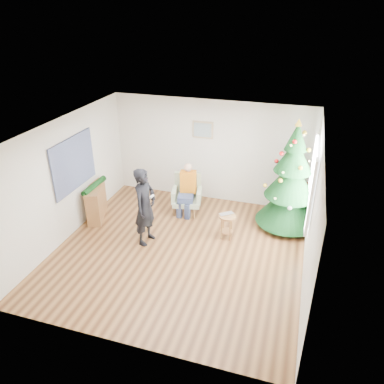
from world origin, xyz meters
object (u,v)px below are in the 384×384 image
(stool, at_px, (227,226))
(console, at_px, (96,202))
(standing_man, at_px, (145,207))
(armchair, at_px, (187,199))
(christmas_tree, at_px, (291,181))

(stool, relative_size, console, 0.56)
(standing_man, bearing_deg, armchair, -7.93)
(christmas_tree, distance_m, console, 4.53)
(armchair, height_order, console, armchair)
(armchair, distance_m, console, 2.17)
(standing_man, bearing_deg, console, 77.05)
(christmas_tree, bearing_deg, console, -168.16)
(stool, xyz_separation_m, standing_man, (-1.62, -0.63, 0.56))
(standing_man, xyz_separation_m, console, (-1.55, 0.61, -0.45))
(stool, height_order, armchair, armchair)
(armchair, xyz_separation_m, console, (-1.99, -0.86, 0.05))
(armchair, bearing_deg, christmas_tree, -10.40)
(christmas_tree, bearing_deg, stool, -143.35)
(stool, bearing_deg, christmas_tree, 36.65)
(standing_man, relative_size, console, 1.70)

